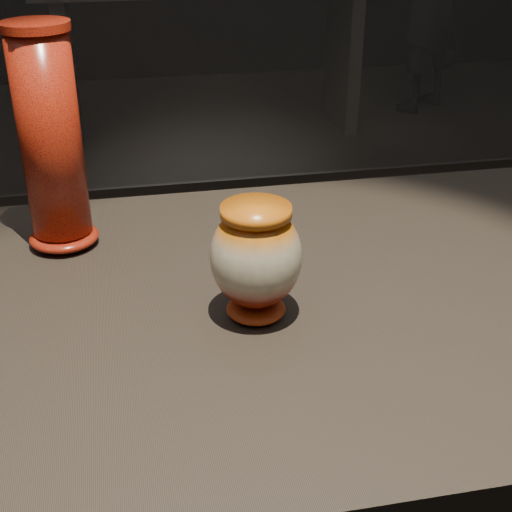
{
  "coord_description": "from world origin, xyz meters",
  "views": [
    {
      "loc": [
        -0.13,
        -0.85,
        1.43
      ],
      "look_at": [
        0.03,
        -0.05,
        0.99
      ],
      "focal_mm": 50.0,
      "sensor_mm": 36.0,
      "label": 1
    }
  ],
  "objects_px": {
    "main_vase": "(256,258)",
    "tall_vase": "(51,145)",
    "display_plinth": "(231,444)",
    "back_shelf": "(209,29)"
  },
  "relations": [
    {
      "from": "display_plinth",
      "to": "back_shelf",
      "type": "relative_size",
      "value": 1.0
    },
    {
      "from": "display_plinth",
      "to": "tall_vase",
      "type": "bearing_deg",
      "value": 136.25
    },
    {
      "from": "back_shelf",
      "to": "tall_vase",
      "type": "bearing_deg",
      "value": -101.85
    },
    {
      "from": "tall_vase",
      "to": "back_shelf",
      "type": "height_order",
      "value": "tall_vase"
    },
    {
      "from": "display_plinth",
      "to": "back_shelf",
      "type": "height_order",
      "value": "same"
    },
    {
      "from": "main_vase",
      "to": "tall_vase",
      "type": "height_order",
      "value": "tall_vase"
    },
    {
      "from": "back_shelf",
      "to": "main_vase",
      "type": "bearing_deg",
      "value": -96.85
    },
    {
      "from": "main_vase",
      "to": "tall_vase",
      "type": "xyz_separation_m",
      "value": [
        -0.26,
        0.27,
        0.08
      ]
    },
    {
      "from": "display_plinth",
      "to": "tall_vase",
      "type": "relative_size",
      "value": 5.69
    },
    {
      "from": "main_vase",
      "to": "back_shelf",
      "type": "xyz_separation_m",
      "value": [
        0.43,
        3.56,
        -0.35
      ]
    }
  ]
}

